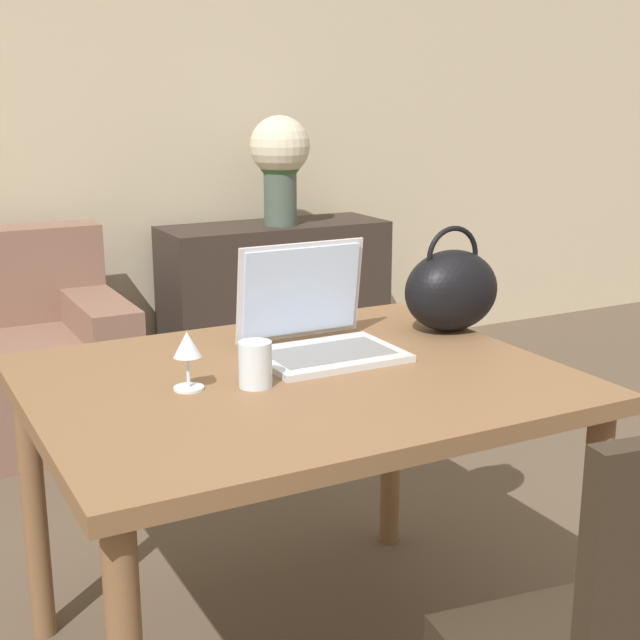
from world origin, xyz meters
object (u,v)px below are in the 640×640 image
at_px(handbag, 451,289).
at_px(flower_vase, 280,158).
at_px(drinking_glass, 255,364).
at_px(wine_glass, 187,350).
at_px(laptop, 315,324).

height_order(handbag, flower_vase, flower_vase).
xyz_separation_m(drinking_glass, wine_glass, (-0.14, 0.05, 0.04)).
distance_m(drinking_glass, flower_vase, 2.35).
bearing_deg(wine_glass, laptop, 18.99).
relative_size(laptop, drinking_glass, 3.38).
relative_size(laptop, wine_glass, 2.64).
xyz_separation_m(laptop, flower_vase, (0.81, 1.90, 0.25)).
xyz_separation_m(laptop, wine_glass, (-0.38, -0.13, 0.02)).
bearing_deg(flower_vase, handbag, -101.89).
relative_size(drinking_glass, handbag, 0.36).
distance_m(handbag, flower_vase, 1.95).
bearing_deg(drinking_glass, handbag, 15.80).
bearing_deg(laptop, drinking_glass, -143.41).
relative_size(handbag, flower_vase, 0.56).
bearing_deg(wine_glass, flower_vase, 59.70).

